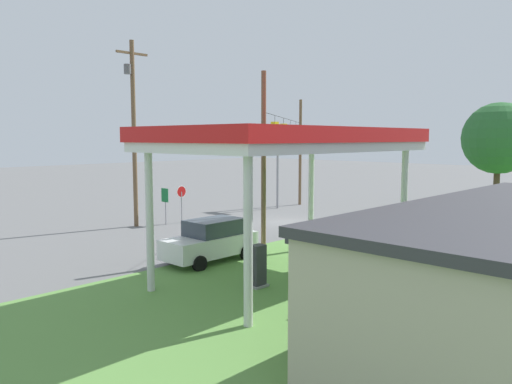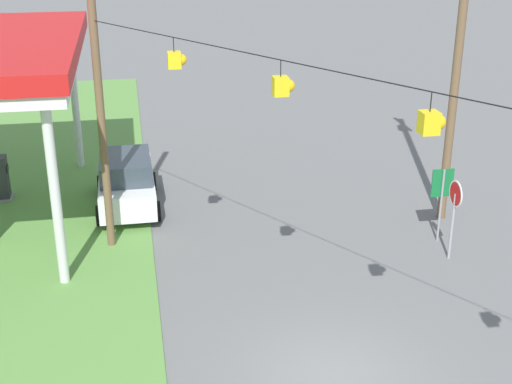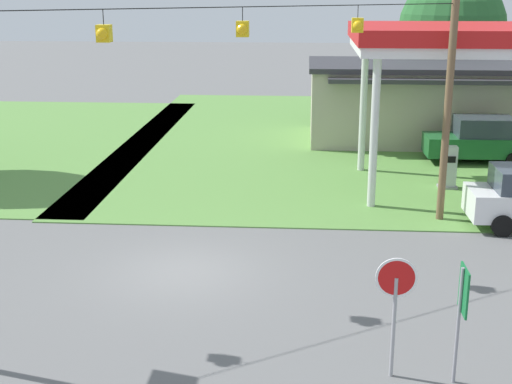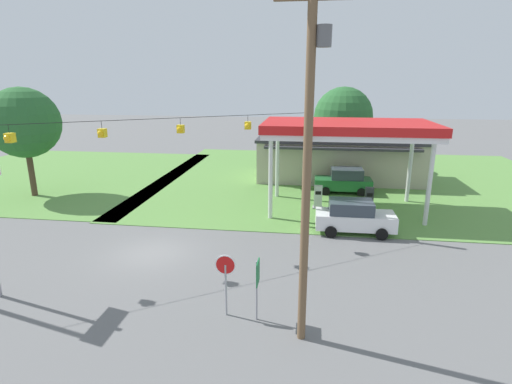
# 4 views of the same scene
# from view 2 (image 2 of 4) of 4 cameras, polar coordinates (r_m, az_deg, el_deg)

# --- Properties ---
(ground_plane) EXTENTS (160.00, 160.00, 0.00)m
(ground_plane) POSITION_cam_2_polar(r_m,az_deg,el_deg) (16.70, 6.28, -14.50)
(ground_plane) COLOR slate
(fuel_pump_far) EXTENTS (0.71, 0.56, 1.66)m
(fuel_pump_far) POSITION_cam_2_polar(r_m,az_deg,el_deg) (26.91, -19.62, 0.95)
(fuel_pump_far) COLOR gray
(fuel_pump_far) RESTS_ON ground
(car_at_pumps_front) EXTENTS (4.57, 2.13, 1.95)m
(car_at_pumps_front) POSITION_cam_2_polar(r_m,az_deg,el_deg) (25.07, -10.33, 0.89)
(car_at_pumps_front) COLOR white
(car_at_pumps_front) RESTS_ON ground
(stop_sign_roadside) EXTENTS (0.80, 0.08, 2.50)m
(stop_sign_roadside) POSITION_cam_2_polar(r_m,az_deg,el_deg) (21.55, 15.61, -0.84)
(stop_sign_roadside) COLOR #99999E
(stop_sign_roadside) RESTS_ON ground
(route_sign) EXTENTS (0.10, 0.70, 2.40)m
(route_sign) POSITION_cam_2_polar(r_m,az_deg,el_deg) (22.67, 14.65, 0.13)
(route_sign) COLOR gray
(route_sign) RESTS_ON ground
(utility_pole_main) EXTENTS (2.20, 0.44, 11.72)m
(utility_pole_main) POSITION_cam_2_polar(r_m,az_deg,el_deg) (23.29, 16.07, 12.84)
(utility_pole_main) COLOR brown
(utility_pole_main) RESTS_ON ground
(signal_span_gantry) EXTENTS (15.59, 10.24, 8.87)m
(signal_span_gantry) POSITION_cam_2_polar(r_m,az_deg,el_deg) (14.36, 7.12, 1.18)
(signal_span_gantry) COLOR brown
(signal_span_gantry) RESTS_ON ground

